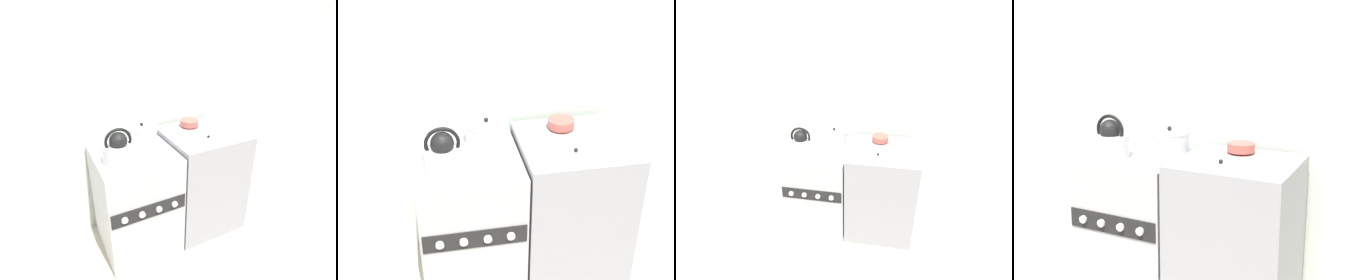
{
  "view_description": "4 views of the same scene",
  "coord_description": "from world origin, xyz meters",
  "views": [
    {
      "loc": [
        -0.54,
        -1.34,
        1.74
      ],
      "look_at": [
        0.27,
        0.26,
        0.91
      ],
      "focal_mm": 28.0,
      "sensor_mm": 36.0,
      "label": 1
    },
    {
      "loc": [
        -0.19,
        -1.88,
        2.18
      ],
      "look_at": [
        0.22,
        0.33,
        0.92
      ],
      "focal_mm": 50.0,
      "sensor_mm": 36.0,
      "label": 2
    },
    {
      "loc": [
        0.62,
        -1.83,
        2.03
      ],
      "look_at": [
        0.25,
        0.27,
        0.98
      ],
      "focal_mm": 28.0,
      "sensor_mm": 36.0,
      "label": 3
    },
    {
      "loc": [
        1.42,
        -1.98,
        1.53
      ],
      "look_at": [
        0.29,
        0.29,
        0.98
      ],
      "focal_mm": 50.0,
      "sensor_mm": 36.0,
      "label": 4
    }
  ],
  "objects": [
    {
      "name": "loose_pot_lid",
      "position": [
        0.57,
        0.16,
        0.9
      ],
      "size": [
        0.18,
        0.18,
        0.03
      ],
      "color": "silver",
      "rests_on": "counter"
    },
    {
      "name": "cooking_pot",
      "position": [
        0.13,
        0.43,
        0.93
      ],
      "size": [
        0.24,
        0.24,
        0.16
      ],
      "color": "silver",
      "rests_on": "stove"
    },
    {
      "name": "wall_back",
      "position": [
        0.0,
        0.67,
        1.25
      ],
      "size": [
        7.0,
        0.06,
        2.5
      ],
      "color": "silver",
      "rests_on": "ground_plane"
    },
    {
      "name": "ground_plane",
      "position": [
        0.0,
        0.0,
        0.0
      ],
      "size": [
        12.0,
        12.0,
        0.0
      ],
      "primitive_type": "plane",
      "color": "#B2A893"
    },
    {
      "name": "kettle",
      "position": [
        -0.13,
        0.19,
        0.95
      ],
      "size": [
        0.27,
        0.22,
        0.25
      ],
      "color": "silver",
      "rests_on": "stove"
    },
    {
      "name": "stove",
      "position": [
        0.0,
        0.3,
        0.43
      ],
      "size": [
        0.58,
        0.62,
        0.86
      ],
      "color": "#B2B2B7",
      "rests_on": "ground_plane"
    },
    {
      "name": "counter",
      "position": [
        0.61,
        0.29,
        0.45
      ],
      "size": [
        0.63,
        0.59,
        0.9
      ],
      "color": "#99999E",
      "rests_on": "ground_plane"
    },
    {
      "name": "enamel_bowl",
      "position": [
        0.57,
        0.45,
        0.93
      ],
      "size": [
        0.16,
        0.16,
        0.06
      ],
      "color": "#B75147",
      "rests_on": "counter"
    }
  ]
}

